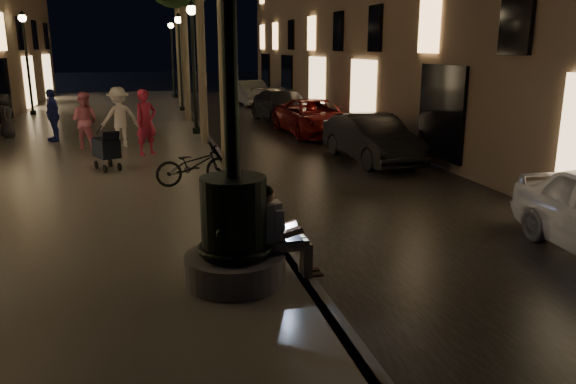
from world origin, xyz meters
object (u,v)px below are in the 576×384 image
object	(u,v)px
lamp_curb_c	(180,49)
stroller	(106,148)
pedestrian_blue	(53,115)
bicycle	(194,165)
car_second	(371,138)
lamp_curb_a	(222,53)
pedestrian_dark	(6,116)
car_rear	(283,106)
lamp_left_c	(26,50)
car_fifth	(251,93)
lamp_curb_b	(193,51)
seated_man_laptop	(278,229)
pedestrian_white	(119,117)
fountain_lamppost	(234,212)
pedestrian_pink	(85,120)
pedestrian_red	(146,122)
car_third	(315,118)
lamp_curb_d	(172,49)

from	to	relation	value
lamp_curb_c	stroller	world-z (taller)	lamp_curb_c
pedestrian_blue	bicycle	bearing A→B (deg)	2.01
car_second	lamp_curb_a	bearing A→B (deg)	-158.06
pedestrian_blue	pedestrian_dark	bearing A→B (deg)	-151.90
car_rear	lamp_left_c	bearing A→B (deg)	155.49
car_second	car_fifth	world-z (taller)	car_second
lamp_curb_b	pedestrian_blue	distance (m)	5.40
seated_man_laptop	lamp_curb_b	size ratio (longest dim) A/B	0.28
car_second	car_rear	size ratio (longest dim) A/B	0.85
lamp_curb_a	pedestrian_white	bearing A→B (deg)	115.34
fountain_lamppost	car_rear	size ratio (longest dim) A/B	1.03
fountain_lamppost	lamp_left_c	size ratio (longest dim) A/B	1.08
lamp_curb_a	car_rear	distance (m)	12.87
fountain_lamppost	pedestrian_pink	bearing A→B (deg)	104.54
lamp_curb_a	lamp_left_c	xyz separation A→B (m)	(-7.10, 16.00, 0.00)
pedestrian_red	fountain_lamppost	bearing A→B (deg)	-117.96
lamp_curb_b	lamp_left_c	distance (m)	10.70
pedestrian_red	pedestrian_white	xyz separation A→B (m)	(-0.83, 1.49, -0.01)
lamp_left_c	pedestrian_pink	xyz separation A→B (m)	(3.39, -10.41, -2.13)
lamp_curb_a	lamp_curb_c	xyz separation A→B (m)	(0.00, 16.00, 0.00)
fountain_lamppost	car_third	world-z (taller)	fountain_lamppost
lamp_curb_d	pedestrian_pink	world-z (taller)	lamp_curb_d
pedestrian_pink	pedestrian_dark	world-z (taller)	pedestrian_pink
pedestrian_white	bicycle	xyz separation A→B (m)	(1.88, -5.71, -0.49)
car_fifth	pedestrian_white	distance (m)	15.90
fountain_lamppost	pedestrian_dark	distance (m)	15.87
car_fifth	lamp_curb_c	bearing A→B (deg)	-142.38
lamp_curb_a	pedestrian_white	xyz separation A→B (m)	(-2.65, 5.59, -2.06)
lamp_curb_b	car_fifth	xyz separation A→B (m)	(4.30, 11.88, -2.52)
lamp_curb_b	lamp_curb_d	distance (m)	16.00
pedestrian_pink	fountain_lamppost	bearing A→B (deg)	129.12
lamp_curb_a	lamp_curb_b	world-z (taller)	same
seated_man_laptop	car_second	xyz separation A→B (m)	(4.81, 8.31, -0.21)
pedestrian_blue	car_third	bearing A→B (deg)	64.89
pedestrian_dark	fountain_lamppost	bearing A→B (deg)	-163.30
lamp_curb_d	car_second	world-z (taller)	lamp_curb_d
pedestrian_red	pedestrian_pink	world-z (taller)	pedestrian_red
fountain_lamppost	lamp_curb_a	size ratio (longest dim) A/B	1.08
pedestrian_blue	pedestrian_dark	distance (m)	2.15
car_rear	pedestrian_pink	world-z (taller)	pedestrian_pink
car_second	bicycle	distance (m)	6.01
seated_man_laptop	lamp_left_c	xyz separation A→B (m)	(-7.01, 22.00, 2.32)
car_second	pedestrian_red	distance (m)	6.79
lamp_curb_c	car_rear	size ratio (longest dim) A/B	0.95
car_third	pedestrian_white	distance (m)	7.55
car_third	bicycle	size ratio (longest dim) A/B	2.74
fountain_lamppost	car_third	distance (m)	14.72
pedestrian_white	pedestrian_blue	xyz separation A→B (m)	(-2.28, 1.87, -0.08)
fountain_lamppost	pedestrian_dark	world-z (taller)	fountain_lamppost
stroller	lamp_curb_d	bearing A→B (deg)	58.77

